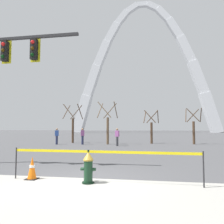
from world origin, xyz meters
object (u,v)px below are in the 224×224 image
object	(u,v)px
pedestrian_walking_left	(83,136)
monument_arch	(143,74)
pedestrian_walking_right	(117,137)
fire_hydrant	(88,168)
pedestrian_standing_center	(57,136)
traffic_cone_by_hydrant	(32,168)

from	to	relation	value
pedestrian_walking_left	monument_arch	bearing A→B (deg)	85.44
pedestrian_walking_right	pedestrian_walking_left	bearing A→B (deg)	162.35
fire_hydrant	pedestrian_standing_center	xyz separation A→B (m)	(-7.21, 14.32, 0.35)
pedestrian_standing_center	pedestrian_walking_right	xyz separation A→B (m)	(6.12, -0.79, 0.00)
pedestrian_walking_right	fire_hydrant	bearing A→B (deg)	-85.38
traffic_cone_by_hydrant	monument_arch	distance (m)	72.57
traffic_cone_by_hydrant	pedestrian_walking_right	world-z (taller)	pedestrian_walking_right
pedestrian_standing_center	pedestrian_walking_right	bearing A→B (deg)	-7.36
traffic_cone_by_hydrant	pedestrian_standing_center	distance (m)	15.09
traffic_cone_by_hydrant	pedestrian_standing_center	xyz separation A→B (m)	(-5.29, 14.12, 0.46)
traffic_cone_by_hydrant	pedestrian_walking_right	xyz separation A→B (m)	(0.82, 13.33, 0.46)
monument_arch	traffic_cone_by_hydrant	bearing A→B (deg)	-91.35
traffic_cone_by_hydrant	pedestrian_standing_center	bearing A→B (deg)	110.53
monument_arch	pedestrian_walking_left	distance (m)	58.76
pedestrian_walking_left	pedestrian_walking_right	distance (m)	3.77
pedestrian_walking_left	pedestrian_walking_right	world-z (taller)	same
pedestrian_walking_left	pedestrian_standing_center	world-z (taller)	same
pedestrian_walking_left	fire_hydrant	bearing A→B (deg)	-72.28
monument_arch	pedestrian_standing_center	xyz separation A→B (m)	(-6.94, -55.71, -19.21)
fire_hydrant	monument_arch	world-z (taller)	monument_arch
pedestrian_standing_center	pedestrian_walking_left	bearing A→B (deg)	8.00
monument_arch	pedestrian_walking_left	world-z (taller)	monument_arch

